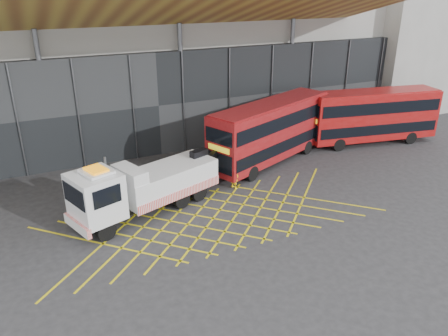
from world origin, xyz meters
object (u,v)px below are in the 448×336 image
recovery_truck (143,186)px  bus_towed (271,130)px  worker (234,175)px  bus_second (373,114)px

recovery_truck → bus_towed: bearing=0.0°
recovery_truck → worker: bearing=-12.1°
recovery_truck → bus_towed: bus_towed is taller
worker → bus_towed: bearing=-71.1°
recovery_truck → bus_second: size_ratio=0.94×
bus_second → worker: bearing=-157.5°
recovery_truck → bus_towed: 11.65m
recovery_truck → worker: (6.42, 0.81, -0.82)m
bus_towed → worker: bus_towed is taller
recovery_truck → bus_towed: (10.97, 3.85, 0.84)m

